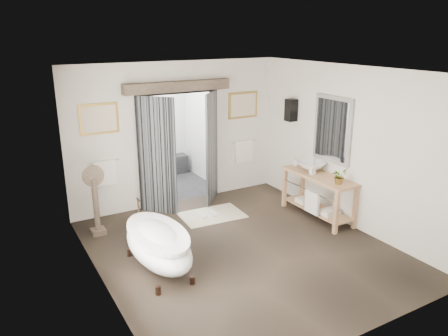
{
  "coord_description": "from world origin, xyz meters",
  "views": [
    {
      "loc": [
        -3.48,
        -5.46,
        3.46
      ],
      "look_at": [
        0.0,
        0.6,
        1.25
      ],
      "focal_mm": 35.0,
      "sensor_mm": 36.0,
      "label": 1
    }
  ],
  "objects": [
    {
      "name": "basin",
      "position": [
        2.0,
        0.68,
        0.94
      ],
      "size": [
        0.57,
        0.57,
        0.19
      ],
      "primitive_type": "imported",
      "rotation": [
        0.0,
        0.0,
        0.04
      ],
      "color": "white",
      "rests_on": "vanity"
    },
    {
      "name": "slippers",
      "position": [
        0.14,
        1.49,
        0.04
      ],
      "size": [
        0.33,
        0.25,
        0.05
      ],
      "color": "silver",
      "rests_on": "rug"
    },
    {
      "name": "rug",
      "position": [
        0.23,
        1.47,
        0.01
      ],
      "size": [
        1.25,
        0.87,
        0.01
      ],
      "primitive_type": "cube",
      "rotation": [
        0.0,
        0.0,
        -0.06
      ],
      "color": "beige",
      "rests_on": "ground_plane"
    },
    {
      "name": "shower_room",
      "position": [
        0.0,
        3.99,
        0.91
      ],
      "size": [
        2.22,
        2.01,
        2.51
      ],
      "color": "black",
      "rests_on": "ground_plane"
    },
    {
      "name": "room_shell",
      "position": [
        -0.04,
        -0.12,
        1.86
      ],
      "size": [
        4.52,
        5.02,
        2.91
      ],
      "color": "silver",
      "rests_on": "ground_plane"
    },
    {
      "name": "soap_bottle_b",
      "position": [
        1.95,
        1.11,
        0.94
      ],
      "size": [
        0.14,
        0.14,
        0.17
      ],
      "primitive_type": "imported",
      "rotation": [
        0.0,
        0.0,
        -0.01
      ],
      "color": "gray",
      "rests_on": "vanity"
    },
    {
      "name": "clawfoot_tub",
      "position": [
        -1.42,
        0.11,
        0.42
      ],
      "size": [
        0.79,
        1.76,
        0.86
      ],
      "color": "#332218",
      "rests_on": "ground_plane"
    },
    {
      "name": "soap_bottle_a",
      "position": [
        1.88,
        0.51,
        0.95
      ],
      "size": [
        0.1,
        0.1,
        0.2
      ],
      "primitive_type": "imported",
      "rotation": [
        0.0,
        0.0,
        -0.08
      ],
      "color": "gray",
      "rests_on": "vanity"
    },
    {
      "name": "back_wall_dressing",
      "position": [
        0.0,
        2.32,
        1.56
      ],
      "size": [
        3.82,
        0.71,
        2.52
      ],
      "color": "black",
      "rests_on": "ground_plane"
    },
    {
      "name": "ground_plane",
      "position": [
        0.0,
        0.0,
        0.0
      ],
      "size": [
        5.0,
        5.0,
        0.0
      ],
      "primitive_type": "plane",
      "color": "#46392C"
    },
    {
      "name": "vanity",
      "position": [
        1.95,
        0.41,
        0.51
      ],
      "size": [
        0.57,
        1.6,
        0.85
      ],
      "color": "tan",
      "rests_on": "ground_plane"
    },
    {
      "name": "plant",
      "position": [
        1.94,
        -0.13,
        1.0
      ],
      "size": [
        0.3,
        0.28,
        0.29
      ],
      "primitive_type": "imported",
      "rotation": [
        0.0,
        0.0,
        0.21
      ],
      "color": "gray",
      "rests_on": "vanity"
    },
    {
      "name": "pedestal_mirror",
      "position": [
        -1.9,
        1.78,
        0.55
      ],
      "size": [
        0.38,
        0.24,
        1.27
      ],
      "color": "#745F4C",
      "rests_on": "ground_plane"
    }
  ]
}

